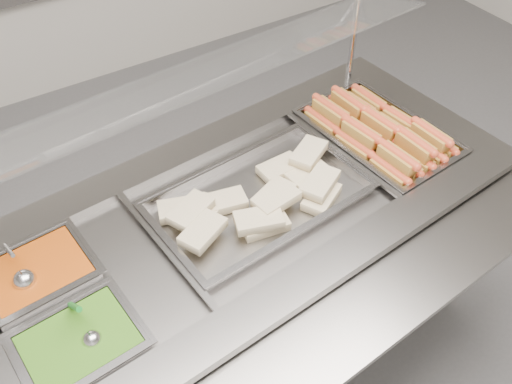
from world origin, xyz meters
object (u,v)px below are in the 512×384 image
sneeze_guard (199,78)px  pan_wraps (258,201)px  serving_spoon (89,334)px  steam_counter (246,286)px  ladle (24,279)px  pan_hotdogs (377,140)px

sneeze_guard → pan_wraps: bearing=-70.0°
pan_wraps → serving_spoon: bearing=-162.8°
steam_counter → serving_spoon: (-0.54, -0.18, 0.41)m
sneeze_guard → ladle: (-0.61, -0.13, -0.32)m
pan_hotdogs → serving_spoon: serving_spoon is taller
pan_hotdogs → ladle: (-1.18, 0.02, 0.04)m
pan_hotdogs → ladle: bearing=179.0°
pan_hotdogs → pan_wraps: same height
steam_counter → ladle: ladle is taller
steam_counter → ladle: (-0.62, 0.07, 0.41)m
pan_wraps → ladle: size_ratio=3.67×
ladle → pan_hotdogs: bearing=-1.0°
sneeze_guard → serving_spoon: size_ratio=9.75×
steam_counter → ladle: size_ratio=10.03×
steam_counter → ladle: bearing=173.9°
steam_counter → sneeze_guard: 0.76m
sneeze_guard → serving_spoon: 0.72m
sneeze_guard → pan_wraps: sneeze_guard is taller
pan_hotdogs → ladle: 1.18m
sneeze_guard → pan_wraps: 0.41m
serving_spoon → steam_counter: bearing=18.4°
steam_counter → sneeze_guard: (-0.02, 0.20, 0.73)m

